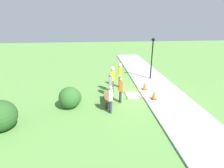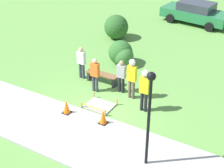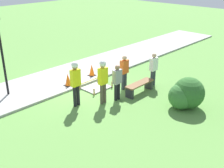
{
  "view_description": "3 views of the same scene",
  "coord_description": "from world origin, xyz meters",
  "px_view_note": "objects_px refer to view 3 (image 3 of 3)",
  "views": [
    {
      "loc": [
        -11.21,
        3.19,
        5.08
      ],
      "look_at": [
        -0.23,
        2.1,
        0.93
      ],
      "focal_mm": 28.0,
      "sensor_mm": 36.0,
      "label": 1
    },
    {
      "loc": [
        6.49,
        -9.8,
        8.25
      ],
      "look_at": [
        -0.06,
        1.37,
        0.82
      ],
      "focal_mm": 55.0,
      "sensor_mm": 36.0,
      "label": 2
    },
    {
      "loc": [
        8.13,
        9.63,
        5.46
      ],
      "look_at": [
        0.24,
        2.16,
        0.82
      ],
      "focal_mm": 45.0,
      "sensor_mm": 36.0,
      "label": 3
    }
  ],
  "objects_px": {
    "traffic_cone_far_patch": "(68,80)",
    "bystander_in_white_shirt": "(117,81)",
    "worker_supervisor": "(103,78)",
    "worker_assistant": "(76,79)",
    "bystander_in_orange_shirt": "(124,70)",
    "lamppost_near": "(0,44)",
    "bystander_in_gray_shirt": "(153,68)",
    "traffic_cone_near_patch": "(92,70)",
    "park_bench": "(140,86)"
  },
  "relations": [
    {
      "from": "traffic_cone_far_patch",
      "to": "bystander_in_white_shirt",
      "type": "distance_m",
      "value": 2.73
    },
    {
      "from": "traffic_cone_far_patch",
      "to": "worker_supervisor",
      "type": "bearing_deg",
      "value": 89.71
    },
    {
      "from": "worker_assistant",
      "to": "bystander_in_orange_shirt",
      "type": "bearing_deg",
      "value": 173.03
    },
    {
      "from": "worker_assistant",
      "to": "lamppost_near",
      "type": "bearing_deg",
      "value": -62.74
    },
    {
      "from": "worker_assistant",
      "to": "bystander_in_gray_shirt",
      "type": "relative_size",
      "value": 1.18
    },
    {
      "from": "traffic_cone_far_patch",
      "to": "traffic_cone_near_patch",
      "type": "bearing_deg",
      "value": -174.98
    },
    {
      "from": "traffic_cone_far_patch",
      "to": "lamppost_near",
      "type": "height_order",
      "value": "lamppost_near"
    },
    {
      "from": "park_bench",
      "to": "worker_supervisor",
      "type": "height_order",
      "value": "worker_supervisor"
    },
    {
      "from": "traffic_cone_far_patch",
      "to": "worker_supervisor",
      "type": "distance_m",
      "value": 2.51
    },
    {
      "from": "worker_supervisor",
      "to": "bystander_in_orange_shirt",
      "type": "bearing_deg",
      "value": -169.3
    },
    {
      "from": "bystander_in_white_shirt",
      "to": "traffic_cone_near_patch",
      "type": "bearing_deg",
      "value": -110.96
    },
    {
      "from": "worker_supervisor",
      "to": "bystander_in_gray_shirt",
      "type": "height_order",
      "value": "worker_supervisor"
    },
    {
      "from": "bystander_in_gray_shirt",
      "to": "bystander_in_white_shirt",
      "type": "height_order",
      "value": "bystander_in_gray_shirt"
    },
    {
      "from": "traffic_cone_far_patch",
      "to": "bystander_in_orange_shirt",
      "type": "distance_m",
      "value": 2.73
    },
    {
      "from": "park_bench",
      "to": "bystander_in_white_shirt",
      "type": "height_order",
      "value": "bystander_in_white_shirt"
    },
    {
      "from": "traffic_cone_near_patch",
      "to": "bystander_in_gray_shirt",
      "type": "relative_size",
      "value": 0.37
    },
    {
      "from": "bystander_in_gray_shirt",
      "to": "traffic_cone_near_patch",
      "type": "bearing_deg",
      "value": -66.59
    },
    {
      "from": "park_bench",
      "to": "bystander_in_orange_shirt",
      "type": "distance_m",
      "value": 1.02
    },
    {
      "from": "traffic_cone_far_patch",
      "to": "worker_assistant",
      "type": "height_order",
      "value": "worker_assistant"
    },
    {
      "from": "bystander_in_orange_shirt",
      "to": "lamppost_near",
      "type": "distance_m",
      "value": 5.5
    },
    {
      "from": "bystander_in_gray_shirt",
      "to": "worker_assistant",
      "type": "bearing_deg",
      "value": -15.35
    },
    {
      "from": "traffic_cone_far_patch",
      "to": "worker_assistant",
      "type": "relative_size",
      "value": 0.32
    },
    {
      "from": "traffic_cone_far_patch",
      "to": "lamppost_near",
      "type": "relative_size",
      "value": 0.17
    },
    {
      "from": "worker_assistant",
      "to": "bystander_in_white_shirt",
      "type": "bearing_deg",
      "value": 151.1
    },
    {
      "from": "park_bench",
      "to": "bystander_in_white_shirt",
      "type": "relative_size",
      "value": 1.0
    },
    {
      "from": "lamppost_near",
      "to": "worker_assistant",
      "type": "bearing_deg",
      "value": 117.26
    },
    {
      "from": "bystander_in_white_shirt",
      "to": "park_bench",
      "type": "bearing_deg",
      "value": 166.82
    },
    {
      "from": "worker_assistant",
      "to": "traffic_cone_far_patch",
      "type": "bearing_deg",
      "value": -118.17
    },
    {
      "from": "park_bench",
      "to": "traffic_cone_far_patch",
      "type": "bearing_deg",
      "value": -57.57
    },
    {
      "from": "park_bench",
      "to": "lamppost_near",
      "type": "xyz_separation_m",
      "value": [
        4.29,
        -4.1,
        2.07
      ]
    },
    {
      "from": "bystander_in_white_shirt",
      "to": "bystander_in_orange_shirt",
      "type": "bearing_deg",
      "value": -153.29
    },
    {
      "from": "park_bench",
      "to": "bystander_in_orange_shirt",
      "type": "xyz_separation_m",
      "value": [
        0.13,
        -0.82,
        0.59
      ]
    },
    {
      "from": "traffic_cone_near_patch",
      "to": "bystander_in_orange_shirt",
      "type": "bearing_deg",
      "value": 90.48
    },
    {
      "from": "bystander_in_gray_shirt",
      "to": "lamppost_near",
      "type": "height_order",
      "value": "lamppost_near"
    },
    {
      "from": "worker_assistant",
      "to": "bystander_in_orange_shirt",
      "type": "distance_m",
      "value": 2.67
    },
    {
      "from": "traffic_cone_far_patch",
      "to": "park_bench",
      "type": "distance_m",
      "value": 3.43
    },
    {
      "from": "worker_supervisor",
      "to": "worker_assistant",
      "type": "distance_m",
      "value": 1.13
    },
    {
      "from": "worker_assistant",
      "to": "bystander_in_orange_shirt",
      "type": "height_order",
      "value": "worker_assistant"
    },
    {
      "from": "park_bench",
      "to": "lamppost_near",
      "type": "height_order",
      "value": "lamppost_near"
    },
    {
      "from": "bystander_in_gray_shirt",
      "to": "bystander_in_white_shirt",
      "type": "xyz_separation_m",
      "value": [
        2.34,
        -0.21,
        -0.03
      ]
    },
    {
      "from": "lamppost_near",
      "to": "bystander_in_white_shirt",
      "type": "bearing_deg",
      "value": 128.96
    },
    {
      "from": "lamppost_near",
      "to": "traffic_cone_far_patch",
      "type": "bearing_deg",
      "value": 153.87
    },
    {
      "from": "park_bench",
      "to": "bystander_in_white_shirt",
      "type": "bearing_deg",
      "value": -13.18
    },
    {
      "from": "traffic_cone_near_patch",
      "to": "bystander_in_orange_shirt",
      "type": "height_order",
      "value": "bystander_in_orange_shirt"
    },
    {
      "from": "traffic_cone_far_patch",
      "to": "worker_supervisor",
      "type": "xyz_separation_m",
      "value": [
        0.01,
        2.39,
        0.77
      ]
    },
    {
      "from": "worker_supervisor",
      "to": "bystander_in_white_shirt",
      "type": "bearing_deg",
      "value": 161.34
    },
    {
      "from": "traffic_cone_far_patch",
      "to": "bystander_in_orange_shirt",
      "type": "xyz_separation_m",
      "value": [
        -1.7,
        2.07,
        0.54
      ]
    },
    {
      "from": "traffic_cone_near_patch",
      "to": "bystander_in_gray_shirt",
      "type": "bearing_deg",
      "value": 113.41
    },
    {
      "from": "bystander_in_orange_shirt",
      "to": "bystander_in_white_shirt",
      "type": "height_order",
      "value": "bystander_in_orange_shirt"
    },
    {
      "from": "bystander_in_white_shirt",
      "to": "bystander_in_gray_shirt",
      "type": "bearing_deg",
      "value": 174.92
    }
  ]
}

